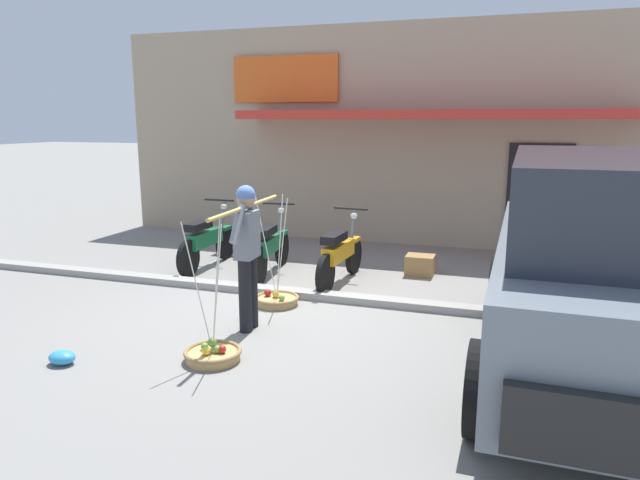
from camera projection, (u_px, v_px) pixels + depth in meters
The scene contains 12 objects.
ground_plane at pixel (280, 313), 7.36m from camera, with size 90.00×90.00×0.00m, color gray.
sidewalk_curb at pixel (299, 293), 8.00m from camera, with size 20.00×0.24×0.10m, color gray.
fruit_vendor at pixel (247, 248), 6.59m from camera, with size 0.22×1.89×1.70m.
fruit_basket_left_side at pixel (213, 353), 5.88m from camera, with size 0.59×0.59×1.45m.
fruit_basket_right_side at pixel (277, 299), 7.67m from camera, with size 0.59×0.59×1.45m.
motorcycle_nearest_shop at pixel (207, 241), 9.50m from camera, with size 0.54×1.82×1.09m.
motorcycle_second_in_row at pixel (270, 247), 9.06m from camera, with size 0.54×1.82×1.09m.
motorcycle_third_in_row at pixel (340, 254), 8.56m from camera, with size 0.54×1.82×1.09m.
parked_truck at pixel (606, 261), 5.35m from camera, with size 2.23×4.84×2.10m.
storefront_building at pixel (446, 133), 13.13m from camera, with size 13.00×6.00×4.20m.
plastic_litter_bag at pixel (62, 357), 5.80m from camera, with size 0.28×0.22×0.14m, color #3393D1.
wooden_crate at pixel (420, 265), 9.10m from camera, with size 0.44×0.36×0.32m, color olive.
Camera 1 is at (2.68, -6.50, 2.42)m, focal length 32.41 mm.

